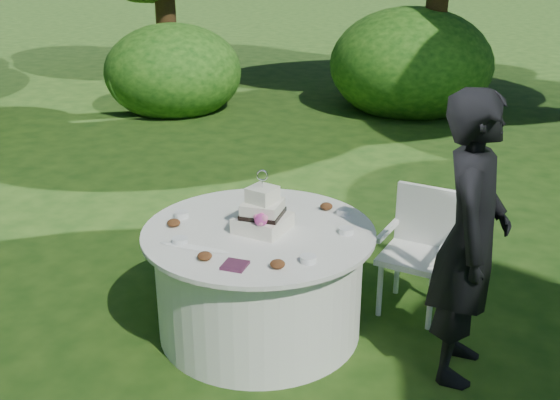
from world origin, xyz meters
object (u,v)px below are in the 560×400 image
object	(u,v)px
table	(259,280)
cake	(263,214)
chair	(420,242)
guest	(471,239)
napkins	(235,265)

from	to	relation	value
table	cake	size ratio (longest dim) A/B	3.66
chair	cake	bearing A→B (deg)	-144.91
guest	table	world-z (taller)	guest
napkins	table	bearing A→B (deg)	95.44
table	chair	size ratio (longest dim) A/B	1.71
napkins	chair	size ratio (longest dim) A/B	0.15
cake	table	bearing A→B (deg)	178.26
guest	table	size ratio (longest dim) A/B	1.17
table	chair	xyz separation A→B (m)	(1.00, 0.68, 0.13)
cake	chair	xyz separation A→B (m)	(0.97, 0.68, -0.36)
napkins	table	world-z (taller)	napkins
table	guest	bearing A→B (deg)	-1.09
table	cake	distance (m)	0.50
guest	table	bearing A→B (deg)	91.19
chair	table	bearing A→B (deg)	-145.74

